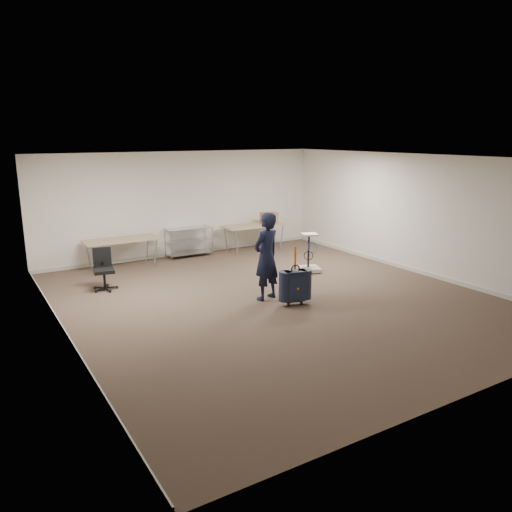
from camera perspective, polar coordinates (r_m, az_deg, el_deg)
ground at (r=10.12m, az=2.07°, el=-4.90°), size 9.00×9.00×0.00m
room_shell at (r=11.23m, az=-1.80°, el=-2.73°), size 8.00×9.00×9.00m
folding_table_left at (r=12.68m, az=-15.13°, el=1.64°), size 1.80×0.75×0.73m
folding_table_right at (r=14.18m, az=-0.24°, el=3.36°), size 1.80×0.75×0.73m
wire_shelf at (r=13.59m, az=-7.67°, el=1.76°), size 1.22×0.47×0.80m
person at (r=9.86m, az=1.18°, el=-0.07°), size 0.73×0.59×1.76m
suitcase at (r=9.65m, az=4.50°, el=-3.39°), size 0.47×0.33×1.16m
office_chair at (r=11.12m, az=-16.96°, el=-2.33°), size 0.54×0.54×0.89m
equipment_cart at (r=12.09m, az=6.07°, el=-0.64°), size 0.66×0.66×0.94m
cardboard_box at (r=14.34m, az=1.50°, el=4.35°), size 0.45×0.35×0.32m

